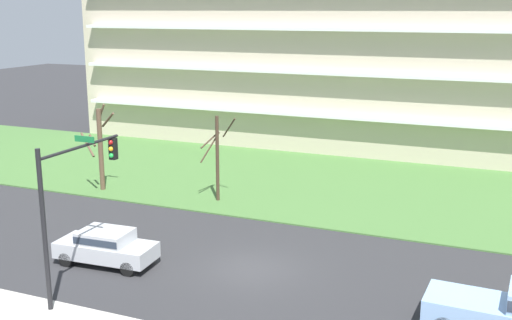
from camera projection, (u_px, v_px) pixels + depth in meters
The scene contains 7 objects.
ground at pixel (252, 269), 27.22m from camera, with size 160.00×160.00×0.00m, color #2D2D30.
grass_lawn_strip at pixel (339, 186), 39.75m from camera, with size 80.00×16.00×0.08m, color #477238.
apartment_building at pixel (388, 28), 49.24m from camera, with size 50.66×11.13×19.07m.
tree_far_left at pixel (100, 147), 38.30m from camera, with size 2.05×2.08×5.41m.
tree_left at pixel (217, 156), 36.21m from camera, with size 2.11×1.57×5.06m.
sedan_silver_near_left at pixel (106, 246), 27.53m from camera, with size 4.50×2.06×1.57m.
traffic_signal_mast at pixel (71, 192), 23.73m from camera, with size 0.90×4.77×6.24m.
Camera 1 is at (10.01, -23.29, 10.99)m, focal length 44.05 mm.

